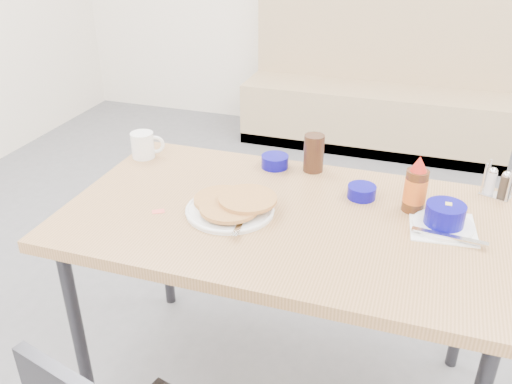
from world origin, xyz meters
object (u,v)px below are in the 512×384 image
(amber_tumbler, at_px, (314,153))
(syrup_bottle, at_px, (416,187))
(grits_setting, at_px, (444,218))
(condiment_caddy, at_px, (497,185))
(dining_table, at_px, (285,230))
(butter_bowl, at_px, (362,192))
(pancake_plate, at_px, (232,206))
(creamer_bowl, at_px, (275,162))
(coffee_mug, at_px, (144,145))
(booth_bench, at_px, (375,98))

(amber_tumbler, distance_m, syrup_bottle, 0.41)
(grits_setting, xyz_separation_m, condiment_caddy, (0.16, 0.27, 0.01))
(dining_table, height_order, butter_bowl, butter_bowl)
(butter_bowl, relative_size, condiment_caddy, 0.82)
(pancake_plate, xyz_separation_m, grits_setting, (0.64, 0.11, 0.01))
(pancake_plate, distance_m, grits_setting, 0.65)
(dining_table, xyz_separation_m, creamer_bowl, (-0.13, 0.32, 0.08))
(condiment_caddy, distance_m, syrup_bottle, 0.32)
(syrup_bottle, bearing_deg, amber_tumbler, 153.25)
(dining_table, distance_m, amber_tumbler, 0.36)
(syrup_bottle, bearing_deg, condiment_caddy, 35.90)
(coffee_mug, bearing_deg, dining_table, -21.61)
(grits_setting, relative_size, amber_tumbler, 1.68)
(booth_bench, xyz_separation_m, coffee_mug, (-0.64, -2.28, 0.46))
(dining_table, bearing_deg, booth_bench, 90.00)
(grits_setting, distance_m, condiment_caddy, 0.31)
(grits_setting, xyz_separation_m, syrup_bottle, (-0.10, 0.08, 0.05))
(creamer_bowl, bearing_deg, booth_bench, 86.64)
(pancake_plate, height_order, grits_setting, grits_setting)
(booth_bench, height_order, condiment_caddy, booth_bench)
(syrup_bottle, bearing_deg, grits_setting, -40.85)
(booth_bench, bearing_deg, pancake_plate, -93.70)
(coffee_mug, xyz_separation_m, creamer_bowl, (0.51, 0.07, -0.03))
(dining_table, bearing_deg, butter_bowl, 41.11)
(booth_bench, distance_m, pancake_plate, 2.61)
(coffee_mug, relative_size, grits_setting, 0.54)
(grits_setting, bearing_deg, amber_tumbler, 149.97)
(creamer_bowl, bearing_deg, amber_tumbler, 6.90)
(dining_table, bearing_deg, syrup_bottle, 21.86)
(amber_tumbler, xyz_separation_m, condiment_caddy, (0.63, -0.00, -0.03))
(dining_table, distance_m, grits_setting, 0.49)
(butter_bowl, height_order, amber_tumbler, amber_tumbler)
(booth_bench, bearing_deg, dining_table, -90.00)
(condiment_caddy, relative_size, syrup_bottle, 0.61)
(coffee_mug, bearing_deg, booth_bench, 74.43)
(condiment_caddy, bearing_deg, pancake_plate, -134.33)
(grits_setting, distance_m, amber_tumbler, 0.54)
(booth_bench, xyz_separation_m, butter_bowl, (0.21, -2.35, 0.43))
(grits_setting, relative_size, butter_bowl, 2.46)
(booth_bench, relative_size, dining_table, 1.36)
(butter_bowl, xyz_separation_m, syrup_bottle, (0.17, -0.03, 0.06))
(dining_table, bearing_deg, pancake_plate, -166.90)
(creamer_bowl, bearing_deg, syrup_bottle, -18.32)
(booth_bench, bearing_deg, amber_tumbler, -89.69)
(coffee_mug, height_order, creamer_bowl, coffee_mug)
(pancake_plate, relative_size, amber_tumbler, 2.15)
(pancake_plate, distance_m, coffee_mug, 0.55)
(creamer_bowl, distance_m, butter_bowl, 0.37)
(coffee_mug, height_order, amber_tumbler, amber_tumbler)
(butter_bowl, relative_size, syrup_bottle, 0.50)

